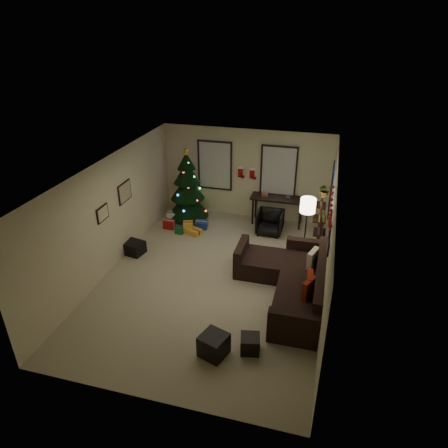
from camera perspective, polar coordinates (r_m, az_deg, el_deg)
The scene contains 29 objects.
floor at distance 9.48m, azimuth -1.54°, elevation -7.73°, with size 7.00×7.00×0.00m, color tan.
ceiling at distance 8.24m, azimuth -1.77°, elevation 7.86°, with size 7.00×7.00×0.00m, color white.
wall_back at distance 11.89m, azimuth 3.19°, elevation 7.10°, with size 5.00×5.00×0.00m, color beige.
wall_front at distance 6.10m, azimuth -11.38°, elevation -15.38°, with size 5.00×5.00×0.00m, color beige.
wall_left at distance 9.73m, azimuth -15.92°, elevation 1.31°, with size 7.00×7.00×0.00m, color beige.
wall_right at distance 8.49m, azimuth 14.78°, elevation -2.51°, with size 7.00×7.00×0.00m, color beige.
window_back_left at distance 12.01m, azimuth -1.30°, elevation 8.36°, with size 1.05×0.06×1.50m.
window_back_right at distance 11.65m, azimuth 7.79°, elevation 7.50°, with size 1.05×0.06×1.50m.
window_right_wall at distance 10.73m, azimuth 15.15°, elevation 4.76°, with size 0.06×0.90×1.30m.
christmas_tree at distance 11.89m, azimuth -5.22°, elevation 4.88°, with size 1.21×1.21×2.26m.
presents at distance 11.61m, azimuth -5.58°, elevation -0.16°, with size 1.30×0.89×0.30m.
sofa at distance 8.99m, azimuth 9.58°, elevation -8.00°, with size 2.06×2.98×0.91m.
pillow_red_a at distance 8.25m, azimuth 12.01°, elevation -8.96°, with size 0.11×0.41×0.41m, color maroon.
pillow_red_b at distance 8.41m, azimuth 12.11°, elevation -8.19°, with size 0.11×0.43×0.43m, color maroon.
pillow_cream at distance 9.22m, azimuth 12.54°, elevation -4.88°, with size 0.12×0.43×0.43m, color beige.
ottoman_near at distance 7.50m, azimuth -1.48°, elevation -16.87°, with size 0.45×0.45×0.43m, color black.
ottoman_far at distance 7.60m, azimuth 3.74°, elevation -16.69°, with size 0.34×0.34×0.33m, color black.
desk at distance 11.71m, azimuth 7.68°, elevation 3.35°, with size 1.56×0.56×0.84m.
desk_chair at distance 11.31m, azimuth 6.56°, elevation 0.26°, with size 0.66×0.61×0.68m, color black.
bookshelf at distance 10.23m, azimuth 13.60°, elevation -0.61°, with size 0.30×0.48×1.62m.
potted_plant at distance 9.97m, azimuth 14.27°, elevation 4.96°, with size 0.41×0.36×0.46m, color #4C4C4C.
floor_lamp at distance 9.61m, azimuth 11.82°, elevation 2.01°, with size 0.36×0.36×1.71m.
art_map at distance 10.19m, azimuth -13.99°, elevation 4.45°, with size 0.04×0.60×0.50m.
art_abstract at distance 9.39m, azimuth -16.94°, elevation 1.44°, with size 0.04×0.45×0.35m.
gallery at distance 8.32m, azimuth 14.80°, elevation -1.41°, with size 0.03×1.25×0.54m.
garland at distance 8.12m, azimuth 15.03°, elevation 2.02°, with size 0.08×1.90×0.30m, color #A5140C, non-canonical shape.
stocking_left at distance 11.77m, azimuth 2.40°, elevation 7.47°, with size 0.20×0.05×0.36m.
stocking_right at distance 11.82m, azimuth 4.08°, elevation 7.27°, with size 0.20×0.05×0.36m.
storage_bin at distance 10.64m, azimuth -13.04°, elevation -3.23°, with size 0.64×0.43×0.32m, color black.
Camera 1 is at (2.26, -7.44, 5.42)m, focal length 32.05 mm.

